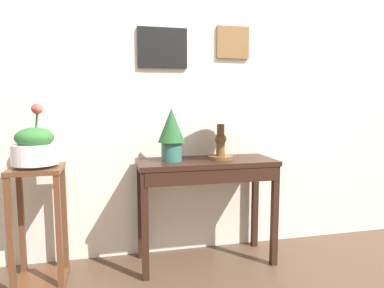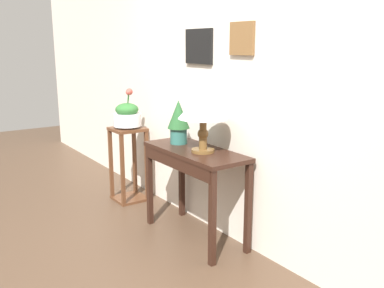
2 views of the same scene
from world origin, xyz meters
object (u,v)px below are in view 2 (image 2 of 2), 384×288
at_px(table_lamp, 203,107).
at_px(potted_plant_on_console, 179,120).
at_px(planter_bowl_wide, 127,115).
at_px(pedestal_stand_left, 129,164).
at_px(console_table, 193,164).

relative_size(table_lamp, potted_plant_on_console, 1.29).
relative_size(potted_plant_on_console, planter_bowl_wide, 0.93).
bearing_deg(table_lamp, planter_bowl_wide, -177.96).
relative_size(pedestal_stand_left, planter_bowl_wide, 1.93).
relative_size(console_table, pedestal_stand_left, 1.28).
xyz_separation_m(table_lamp, pedestal_stand_left, (-1.26, -0.05, -0.75)).
distance_m(console_table, pedestal_stand_left, 1.18).
distance_m(potted_plant_on_console, pedestal_stand_left, 1.08).
bearing_deg(planter_bowl_wide, table_lamp, 2.04).
distance_m(pedestal_stand_left, planter_bowl_wide, 0.53).
height_order(potted_plant_on_console, pedestal_stand_left, potted_plant_on_console).
bearing_deg(potted_plant_on_console, table_lamp, -0.72).
xyz_separation_m(potted_plant_on_console, pedestal_stand_left, (-0.90, -0.05, -0.60)).
bearing_deg(console_table, potted_plant_on_console, 173.95).
relative_size(console_table, potted_plant_on_console, 2.66).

